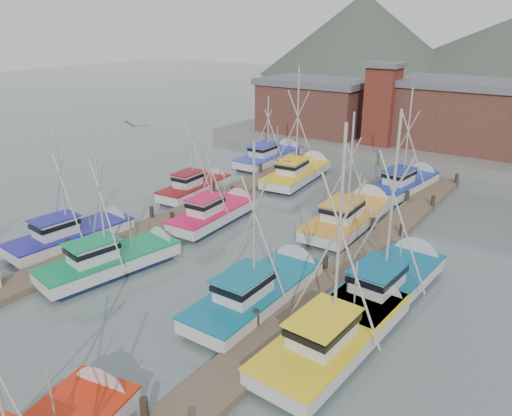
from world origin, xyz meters
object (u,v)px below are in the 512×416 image
Objects in this scene: lookout_tower at (382,104)px; boat_8 at (218,212)px; boat_4 at (118,259)px; boat_12 at (300,172)px.

lookout_tower is 25.71m from boat_8.
boat_4 is 1.08× the size of boat_8.
boat_12 reaches higher than lookout_tower.
lookout_tower is 0.94× the size of boat_4.
boat_8 is at bearing -94.39° from boat_12.
lookout_tower is at bearing 73.79° from boat_12.
boat_8 is at bearing 100.66° from boat_4.
lookout_tower is 34.79m from boat_4.
boat_8 is 0.75× the size of boat_12.
boat_4 is 21.52m from boat_12.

